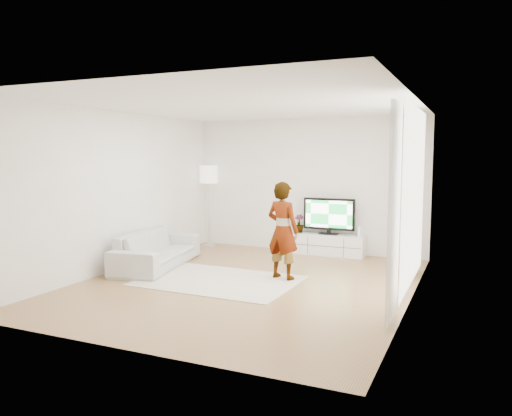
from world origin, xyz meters
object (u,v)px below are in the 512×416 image
at_px(player, 283,230).
at_px(sofa, 157,249).
at_px(media_console, 328,245).
at_px(rug, 219,281).
at_px(floor_lamp, 209,178).
at_px(television, 329,215).

relative_size(player, sofa, 0.72).
xyz_separation_m(media_console, rug, (-1.03, -2.81, -0.20)).
distance_m(media_console, player, 2.35).
relative_size(media_console, floor_lamp, 0.83).
relative_size(television, floor_lamp, 0.59).
relative_size(rug, sofa, 1.11).
bearing_deg(media_console, rug, -110.03).
height_order(sofa, floor_lamp, floor_lamp).
height_order(media_console, rug, media_console).
bearing_deg(television, player, -93.25).
height_order(player, floor_lamp, floor_lamp).
bearing_deg(floor_lamp, media_console, 1.35).
relative_size(television, rug, 0.43).
bearing_deg(rug, media_console, 69.97).
bearing_deg(sofa, floor_lamp, -6.30).
bearing_deg(player, rug, 45.50).
xyz_separation_m(media_console, player, (-0.13, -2.27, 0.60)).
bearing_deg(media_console, floor_lamp, -178.65).
height_order(television, player, player).
height_order(television, floor_lamp, floor_lamp).
relative_size(rug, floor_lamp, 1.37).
bearing_deg(media_console, sofa, -137.78).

